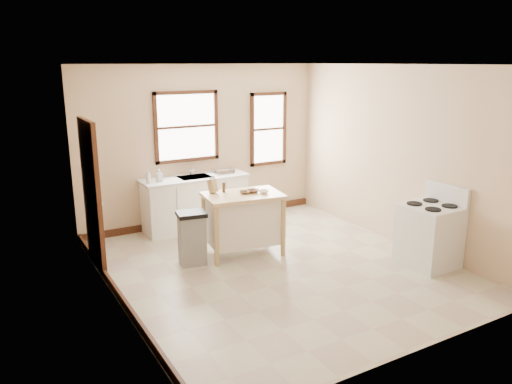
{
  "coord_description": "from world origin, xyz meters",
  "views": [
    {
      "loc": [
        -3.56,
        -5.56,
        2.84
      ],
      "look_at": [
        -0.12,
        0.4,
        1.03
      ],
      "focal_mm": 35.0,
      "sensor_mm": 36.0,
      "label": 1
    }
  ],
  "objects_px": {
    "knife_block": "(213,186)",
    "pepper_grinder": "(224,187)",
    "bowl_b": "(253,191)",
    "bowl_a": "(244,192)",
    "soap_bottle_b": "(159,175)",
    "gas_stove": "(430,226)",
    "soap_bottle_a": "(148,176)",
    "bowl_c": "(264,192)",
    "kitchen_island": "(243,224)",
    "dish_rack": "(223,171)",
    "trash_bin": "(192,238)"
  },
  "relations": [
    {
      "from": "pepper_grinder",
      "to": "trash_bin",
      "type": "xyz_separation_m",
      "value": [
        -0.63,
        -0.23,
        -0.62
      ]
    },
    {
      "from": "soap_bottle_b",
      "to": "bowl_a",
      "type": "height_order",
      "value": "soap_bottle_b"
    },
    {
      "from": "soap_bottle_b",
      "to": "bowl_a",
      "type": "xyz_separation_m",
      "value": [
        0.8,
        -1.46,
        -0.06
      ]
    },
    {
      "from": "knife_block",
      "to": "bowl_c",
      "type": "xyz_separation_m",
      "value": [
        0.66,
        -0.4,
        -0.08
      ]
    },
    {
      "from": "soap_bottle_a",
      "to": "gas_stove",
      "type": "xyz_separation_m",
      "value": [
        3.05,
        -3.14,
        -0.45
      ]
    },
    {
      "from": "soap_bottle_b",
      "to": "dish_rack",
      "type": "distance_m",
      "value": 1.16
    },
    {
      "from": "pepper_grinder",
      "to": "bowl_c",
      "type": "xyz_separation_m",
      "value": [
        0.49,
        -0.35,
        -0.05
      ]
    },
    {
      "from": "soap_bottle_a",
      "to": "kitchen_island",
      "type": "xyz_separation_m",
      "value": [
        0.98,
        -1.41,
        -0.57
      ]
    },
    {
      "from": "dish_rack",
      "to": "bowl_b",
      "type": "distance_m",
      "value": 1.46
    },
    {
      "from": "kitchen_island",
      "to": "bowl_c",
      "type": "height_order",
      "value": "bowl_c"
    },
    {
      "from": "bowl_c",
      "to": "soap_bottle_b",
      "type": "bearing_deg",
      "value": 123.93
    },
    {
      "from": "gas_stove",
      "to": "bowl_c",
      "type": "bearing_deg",
      "value": 137.89
    },
    {
      "from": "soap_bottle_a",
      "to": "kitchen_island",
      "type": "distance_m",
      "value": 1.81
    },
    {
      "from": "bowl_b",
      "to": "bowl_c",
      "type": "bearing_deg",
      "value": -46.0
    },
    {
      "from": "pepper_grinder",
      "to": "bowl_b",
      "type": "xyz_separation_m",
      "value": [
        0.38,
        -0.23,
        -0.05
      ]
    },
    {
      "from": "kitchen_island",
      "to": "knife_block",
      "type": "xyz_separation_m",
      "value": [
        -0.37,
        0.28,
        0.57
      ]
    },
    {
      "from": "knife_block",
      "to": "bowl_b",
      "type": "height_order",
      "value": "knife_block"
    },
    {
      "from": "soap_bottle_a",
      "to": "knife_block",
      "type": "bearing_deg",
      "value": -50.19
    },
    {
      "from": "kitchen_island",
      "to": "knife_block",
      "type": "height_order",
      "value": "knife_block"
    },
    {
      "from": "soap_bottle_a",
      "to": "trash_bin",
      "type": "distance_m",
      "value": 1.56
    },
    {
      "from": "dish_rack",
      "to": "bowl_b",
      "type": "relative_size",
      "value": 2.04
    },
    {
      "from": "bowl_c",
      "to": "gas_stove",
      "type": "height_order",
      "value": "gas_stove"
    },
    {
      "from": "kitchen_island",
      "to": "trash_bin",
      "type": "relative_size",
      "value": 1.47
    },
    {
      "from": "bowl_b",
      "to": "bowl_a",
      "type": "bearing_deg",
      "value": 177.55
    },
    {
      "from": "knife_block",
      "to": "trash_bin",
      "type": "bearing_deg",
      "value": -166.47
    },
    {
      "from": "trash_bin",
      "to": "knife_block",
      "type": "bearing_deg",
      "value": 39.91
    },
    {
      "from": "soap_bottle_b",
      "to": "gas_stove",
      "type": "bearing_deg",
      "value": -54.78
    },
    {
      "from": "knife_block",
      "to": "bowl_b",
      "type": "bearing_deg",
      "value": -43.77
    },
    {
      "from": "trash_bin",
      "to": "bowl_a",
      "type": "bearing_deg",
      "value": 9.82
    },
    {
      "from": "knife_block",
      "to": "pepper_grinder",
      "type": "xyz_separation_m",
      "value": [
        0.16,
        -0.05,
        -0.03
      ]
    },
    {
      "from": "kitchen_island",
      "to": "pepper_grinder",
      "type": "distance_m",
      "value": 0.62
    },
    {
      "from": "soap_bottle_a",
      "to": "bowl_b",
      "type": "distance_m",
      "value": 1.83
    },
    {
      "from": "pepper_grinder",
      "to": "dish_rack",
      "type": "bearing_deg",
      "value": 64.13
    },
    {
      "from": "dish_rack",
      "to": "pepper_grinder",
      "type": "distance_m",
      "value": 1.35
    },
    {
      "from": "dish_rack",
      "to": "bowl_c",
      "type": "height_order",
      "value": "dish_rack"
    },
    {
      "from": "bowl_a",
      "to": "bowl_c",
      "type": "distance_m",
      "value": 0.29
    },
    {
      "from": "kitchen_island",
      "to": "bowl_b",
      "type": "height_order",
      "value": "bowl_b"
    },
    {
      "from": "dish_rack",
      "to": "bowl_b",
      "type": "xyz_separation_m",
      "value": [
        -0.21,
        -1.44,
        -0.01
      ]
    },
    {
      "from": "soap_bottle_a",
      "to": "knife_block",
      "type": "relative_size",
      "value": 1.13
    },
    {
      "from": "bowl_b",
      "to": "gas_stove",
      "type": "distance_m",
      "value": 2.59
    },
    {
      "from": "bowl_c",
      "to": "trash_bin",
      "type": "xyz_separation_m",
      "value": [
        -1.12,
        0.12,
        -0.57
      ]
    },
    {
      "from": "bowl_b",
      "to": "gas_stove",
      "type": "height_order",
      "value": "gas_stove"
    },
    {
      "from": "knife_block",
      "to": "trash_bin",
      "type": "relative_size",
      "value": 0.26
    },
    {
      "from": "soap_bottle_a",
      "to": "trash_bin",
      "type": "relative_size",
      "value": 0.29
    },
    {
      "from": "kitchen_island",
      "to": "soap_bottle_a",
      "type": "bearing_deg",
      "value": 133.13
    },
    {
      "from": "pepper_grinder",
      "to": "bowl_c",
      "type": "bearing_deg",
      "value": -35.21
    },
    {
      "from": "soap_bottle_a",
      "to": "bowl_c",
      "type": "bearing_deg",
      "value": -38.98
    },
    {
      "from": "knife_block",
      "to": "pepper_grinder",
      "type": "height_order",
      "value": "knife_block"
    },
    {
      "from": "dish_rack",
      "to": "pepper_grinder",
      "type": "height_order",
      "value": "pepper_grinder"
    },
    {
      "from": "pepper_grinder",
      "to": "bowl_c",
      "type": "relative_size",
      "value": 1.03
    }
  ]
}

